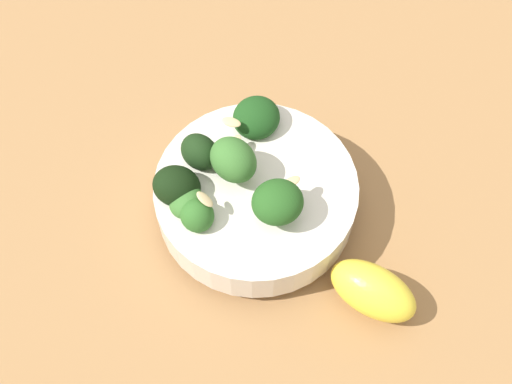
% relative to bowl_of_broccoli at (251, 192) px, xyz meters
% --- Properties ---
extents(ground_plane, '(0.69, 0.69, 0.03)m').
position_rel_bowl_of_broccoli_xyz_m(ground_plane, '(0.03, 0.02, -0.06)').
color(ground_plane, '#996D42').
extents(bowl_of_broccoli, '(0.19, 0.20, 0.10)m').
position_rel_bowl_of_broccoli_xyz_m(bowl_of_broccoli, '(0.00, 0.00, 0.00)').
color(bowl_of_broccoli, silver).
rests_on(bowl_of_broccoli, ground_plane).
extents(lemon_wedge, '(0.09, 0.08, 0.05)m').
position_rel_bowl_of_broccoli_xyz_m(lemon_wedge, '(-0.11, 0.09, -0.01)').
color(lemon_wedge, yellow).
rests_on(lemon_wedge, ground_plane).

